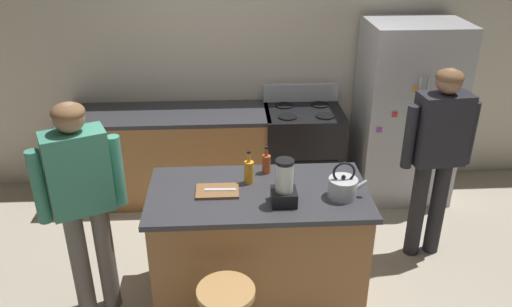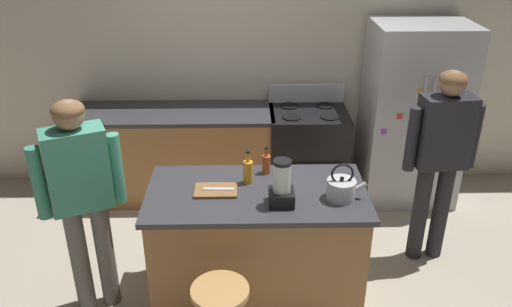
% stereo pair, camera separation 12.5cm
% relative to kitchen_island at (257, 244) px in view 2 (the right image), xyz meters
% --- Properties ---
extents(ground_plane, '(14.00, 14.00, 0.00)m').
position_rel_kitchen_island_xyz_m(ground_plane, '(0.00, 0.00, -0.46)').
color(ground_plane, '#B2A893').
extents(back_wall, '(8.00, 0.10, 2.70)m').
position_rel_kitchen_island_xyz_m(back_wall, '(0.00, 1.95, 0.89)').
color(back_wall, beige).
rests_on(back_wall, ground_plane).
extents(kitchen_island, '(1.56, 0.81, 0.92)m').
position_rel_kitchen_island_xyz_m(kitchen_island, '(0.00, 0.00, 0.00)').
color(kitchen_island, '#9E6B3D').
rests_on(kitchen_island, ground_plane).
extents(back_counter_run, '(2.00, 0.64, 0.92)m').
position_rel_kitchen_island_xyz_m(back_counter_run, '(-0.80, 1.55, -0.00)').
color(back_counter_run, '#9E6B3D').
rests_on(back_counter_run, ground_plane).
extents(refrigerator, '(0.90, 0.73, 1.78)m').
position_rel_kitchen_island_xyz_m(refrigerator, '(1.55, 1.50, 0.43)').
color(refrigerator, '#B7BABF').
rests_on(refrigerator, ground_plane).
extents(stove_range, '(0.76, 0.65, 1.10)m').
position_rel_kitchen_island_xyz_m(stove_range, '(0.54, 1.52, 0.01)').
color(stove_range, black).
rests_on(stove_range, ground_plane).
extents(person_by_island_left, '(0.58, 0.36, 1.65)m').
position_rel_kitchen_island_xyz_m(person_by_island_left, '(-1.19, -0.10, 0.54)').
color(person_by_island_left, '#66605B').
rests_on(person_by_island_left, ground_plane).
extents(person_by_sink_right, '(0.60, 0.26, 1.65)m').
position_rel_kitchen_island_xyz_m(person_by_sink_right, '(1.45, 0.46, 0.54)').
color(person_by_sink_right, '#26262B').
rests_on(person_by_sink_right, ground_plane).
extents(bar_stool, '(0.36, 0.36, 0.64)m').
position_rel_kitchen_island_xyz_m(bar_stool, '(-0.24, -0.69, 0.04)').
color(bar_stool, '#B7844C').
rests_on(bar_stool, ground_plane).
extents(blender_appliance, '(0.17, 0.17, 0.33)m').
position_rel_kitchen_island_xyz_m(blender_appliance, '(0.16, -0.17, 0.60)').
color(blender_appliance, black).
rests_on(blender_appliance, kitchen_island).
extents(bottle_soda, '(0.07, 0.07, 0.26)m').
position_rel_kitchen_island_xyz_m(bottle_soda, '(-0.06, 0.13, 0.55)').
color(bottle_soda, orange).
rests_on(bottle_soda, kitchen_island).
extents(bottle_cooking_sauce, '(0.06, 0.06, 0.22)m').
position_rel_kitchen_island_xyz_m(bottle_cooking_sauce, '(0.08, 0.28, 0.54)').
color(bottle_cooking_sauce, '#B24C26').
rests_on(bottle_cooking_sauce, kitchen_island).
extents(tea_kettle, '(0.28, 0.20, 0.27)m').
position_rel_kitchen_island_xyz_m(tea_kettle, '(0.57, -0.11, 0.54)').
color(tea_kettle, '#B7BABF').
rests_on(tea_kettle, kitchen_island).
extents(cutting_board, '(0.30, 0.20, 0.02)m').
position_rel_kitchen_island_xyz_m(cutting_board, '(-0.29, -0.00, 0.47)').
color(cutting_board, brown).
rests_on(cutting_board, kitchen_island).
extents(chef_knife, '(0.22, 0.04, 0.01)m').
position_rel_kitchen_island_xyz_m(chef_knife, '(-0.27, -0.00, 0.48)').
color(chef_knife, '#B7BABF').
rests_on(chef_knife, cutting_board).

